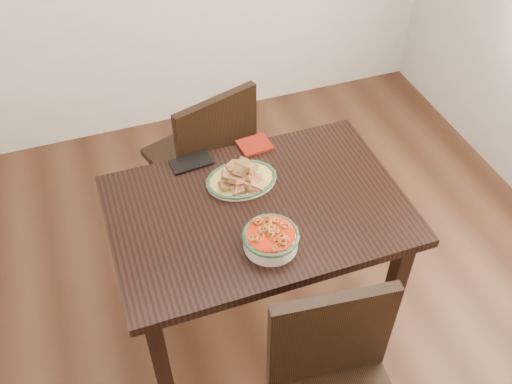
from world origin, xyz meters
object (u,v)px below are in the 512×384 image
object	(u,v)px
noodle_bowl	(271,238)
smartphone	(191,162)
fish_plate	(241,174)
chair_far	(206,155)
dining_table	(258,225)

from	to	relation	value
noodle_bowl	smartphone	bearing A→B (deg)	106.41
fish_plate	noodle_bowl	world-z (taller)	fish_plate
fish_plate	smartphone	bearing A→B (deg)	132.36
fish_plate	noodle_bowl	bearing A→B (deg)	-90.99
chair_far	noodle_bowl	xyz separation A→B (m)	(0.02, -0.83, 0.29)
noodle_bowl	smartphone	world-z (taller)	noodle_bowl
chair_far	noodle_bowl	size ratio (longest dim) A/B	4.33
chair_far	noodle_bowl	world-z (taller)	chair_far
noodle_bowl	smartphone	xyz separation A→B (m)	(-0.15, 0.52, -0.04)
smartphone	noodle_bowl	bearing A→B (deg)	-78.83
smartphone	chair_far	bearing A→B (deg)	60.95
dining_table	chair_far	xyz separation A→B (m)	(-0.04, 0.64, -0.14)
dining_table	noodle_bowl	distance (m)	0.25
noodle_bowl	dining_table	bearing A→B (deg)	83.80
dining_table	fish_plate	xyz separation A→B (m)	(-0.02, 0.15, 0.15)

